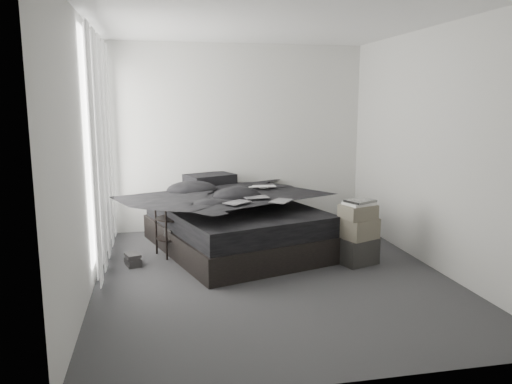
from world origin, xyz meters
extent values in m
cube|color=#363538|center=(0.00, 0.00, 0.00)|extent=(3.60, 4.20, 0.01)
cube|color=white|center=(0.00, 0.00, 2.60)|extent=(3.60, 4.20, 0.01)
cube|color=silver|center=(0.00, 2.10, 1.30)|extent=(3.60, 0.01, 2.60)
cube|color=silver|center=(0.00, -2.10, 1.30)|extent=(3.60, 0.01, 2.60)
cube|color=silver|center=(-1.80, 0.00, 1.30)|extent=(0.01, 4.20, 2.60)
cube|color=silver|center=(1.80, 0.00, 1.30)|extent=(0.01, 4.20, 2.60)
cube|color=white|center=(-1.78, 0.90, 1.35)|extent=(0.02, 2.00, 2.30)
cube|color=white|center=(-1.73, 0.90, 1.28)|extent=(0.06, 2.12, 2.48)
cube|color=black|center=(-0.21, 1.02, 0.15)|extent=(2.25, 2.61, 0.30)
cube|color=black|center=(-0.21, 1.02, 0.42)|extent=(2.17, 2.53, 0.24)
imported|color=black|center=(-0.20, 0.97, 0.67)|extent=(2.12, 2.29, 0.26)
cube|color=black|center=(-0.51, 1.83, 0.61)|extent=(0.77, 0.63, 0.15)
cube|color=black|center=(-0.44, 1.83, 0.76)|extent=(0.74, 0.64, 0.14)
imported|color=silver|center=(0.16, 1.19, 0.81)|extent=(0.36, 0.23, 0.03)
cube|color=black|center=(-0.30, 0.37, 0.80)|extent=(0.33, 0.32, 0.01)
cube|color=black|center=(-0.03, 0.62, 0.81)|extent=(0.29, 0.21, 0.01)
cube|color=black|center=(0.19, 0.36, 0.81)|extent=(0.32, 0.33, 0.01)
cylinder|color=black|center=(-0.99, 0.93, 0.34)|extent=(0.49, 0.49, 0.68)
cube|color=white|center=(-0.98, 0.92, 0.69)|extent=(0.33, 0.31, 0.01)
cube|color=black|center=(-1.44, 0.60, 0.07)|extent=(0.19, 0.23, 0.14)
cube|color=#242424|center=(1.04, 0.19, 0.15)|extent=(0.48, 0.43, 0.30)
cube|color=#665F50|center=(1.05, 0.18, 0.41)|extent=(0.46, 0.42, 0.23)
cube|color=#665F50|center=(1.04, 0.18, 0.60)|extent=(0.42, 0.37, 0.16)
cube|color=silver|center=(1.04, 0.19, 0.69)|extent=(0.37, 0.33, 0.03)
cube|color=silver|center=(1.05, 0.18, 0.72)|extent=(0.37, 0.34, 0.03)
camera|label=1|loc=(-1.16, -4.90, 1.81)|focal=35.00mm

